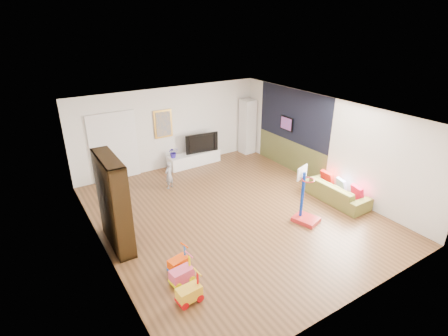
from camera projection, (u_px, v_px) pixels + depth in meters
floor at (232, 213)px, 9.20m from camera, size 6.50×7.50×0.00m
ceiling at (233, 113)px, 8.11m from camera, size 6.50×7.50×0.00m
wall_back at (170, 128)px, 11.56m from camera, size 6.50×0.00×2.70m
wall_front at (358, 242)px, 5.75m from camera, size 6.50×0.00×2.70m
wall_left at (99, 200)px, 7.06m from camera, size 0.00×7.50×2.70m
wall_right at (325, 143)px, 10.24m from camera, size 0.00×7.50×2.70m
navy_accent at (293, 116)px, 11.12m from camera, size 0.01×3.20×1.70m
olive_wainscot at (290, 155)px, 11.66m from camera, size 0.01×3.20×1.00m
doorway at (114, 148)px, 10.72m from camera, size 1.45×0.06×2.10m
painting_back at (163, 124)px, 11.33m from camera, size 0.62×0.06×0.92m
artwork_right at (287, 123)px, 11.36m from camera, size 0.04×0.56×0.46m
media_console at (194, 159)px, 12.10m from camera, size 1.89×0.54×0.44m
tall_cabinet at (247, 127)px, 12.91m from camera, size 0.50×0.50×2.01m
bookshelf at (114, 203)px, 7.55m from camera, size 0.39×1.45×2.11m
sofa at (336, 192)px, 9.71m from camera, size 0.74×1.87×0.55m
basketball_hoop at (308, 196)px, 8.54m from camera, size 0.66×0.73×1.46m
ride_on_yellow at (189, 289)px, 6.24m from camera, size 0.46×0.30×0.59m
ride_on_orange at (178, 260)px, 7.02m from camera, size 0.45×0.33×0.54m
ride_on_pink at (181, 270)px, 6.69m from camera, size 0.47×0.32×0.59m
child at (169, 175)px, 10.37m from camera, size 0.36×0.32×0.84m
tv at (201, 142)px, 12.04m from camera, size 1.18×0.28×0.67m
vase_plant at (173, 152)px, 11.57m from camera, size 0.35×0.31×0.37m
pillow_left at (357, 193)px, 9.32m from camera, size 0.18×0.41×0.39m
pillow_center at (341, 185)px, 9.77m from camera, size 0.17×0.36×0.35m
pillow_right at (327, 178)px, 10.16m from camera, size 0.13×0.42×0.41m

